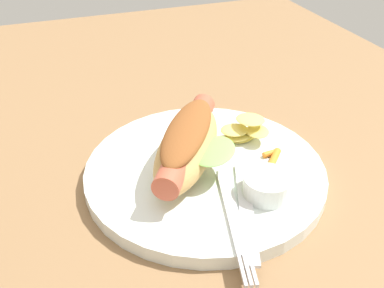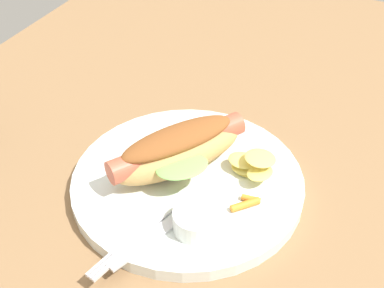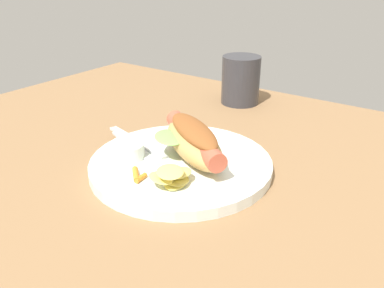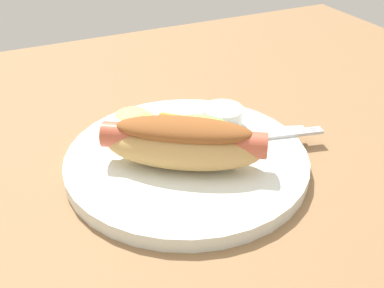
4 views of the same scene
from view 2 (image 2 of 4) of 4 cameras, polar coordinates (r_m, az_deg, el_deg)
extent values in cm
cube|color=olive|center=(62.73, 1.90, -3.49)|extent=(120.00, 90.00, 1.80)
cylinder|color=white|center=(59.32, -0.50, -4.27)|extent=(26.93, 26.93, 1.60)
ellipsoid|color=tan|center=(58.55, -1.56, -0.91)|extent=(17.17, 14.11, 4.61)
cylinder|color=#C1563D|center=(58.03, -1.58, -0.30)|extent=(15.90, 11.81, 2.76)
ellipsoid|color=brown|center=(57.25, -1.60, 0.66)|extent=(14.27, 11.50, 2.15)
ellipsoid|color=#7FC65B|center=(55.30, -1.13, -2.51)|extent=(7.43, 7.27, 0.75)
cylinder|color=white|center=(52.47, 0.50, -8.60)|extent=(4.94, 4.94, 2.30)
cube|color=silver|center=(53.87, -4.24, -8.62)|extent=(11.92, 4.06, 0.40)
cube|color=silver|center=(50.89, -10.46, -13.26)|extent=(3.18, 1.06, 0.40)
cube|color=silver|center=(50.66, -10.10, -13.52)|extent=(3.18, 1.06, 0.40)
cube|color=silver|center=(50.44, -9.74, -13.79)|extent=(3.18, 1.06, 0.40)
cube|color=silver|center=(53.06, -2.77, -9.54)|extent=(13.87, 6.50, 0.36)
ellipsoid|color=#E2CF63|center=(59.49, 6.44, -3.05)|extent=(3.45, 4.27, 0.50)
ellipsoid|color=#E2CF63|center=(59.56, 6.32, -2.42)|extent=(4.69, 4.88, 0.78)
ellipsoid|color=#E2CF63|center=(58.90, 5.63, -2.00)|extent=(2.99, 3.56, 0.64)
ellipsoid|color=#E2CF63|center=(57.78, 7.65, -3.20)|extent=(4.08, 3.39, 1.01)
ellipsoid|color=#E2CF63|center=(58.02, 7.71, -1.56)|extent=(5.08, 5.06, 0.88)
cylinder|color=orange|center=(55.32, 6.01, -6.80)|extent=(3.00, 2.89, 0.82)
cylinder|color=orange|center=(56.09, 6.65, -6.16)|extent=(0.89, 2.15, 0.69)
camera|label=1|loc=(0.35, -56.54, 2.81)|focal=40.73mm
camera|label=3|loc=(0.75, 44.80, 18.81)|focal=37.05mm
camera|label=4|loc=(0.81, -23.57, 28.33)|focal=43.39mm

